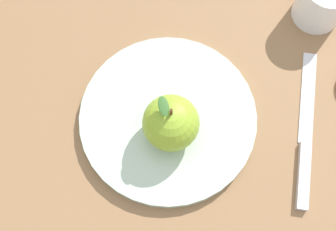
# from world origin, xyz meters

# --- Properties ---
(ground_plane) EXTENTS (2.40, 2.40, 0.00)m
(ground_plane) POSITION_xyz_m (0.00, 0.00, 0.00)
(ground_plane) COLOR olive
(dinner_plate) EXTENTS (0.23, 0.23, 0.02)m
(dinner_plate) POSITION_xyz_m (0.04, 0.02, 0.01)
(dinner_plate) COLOR #B2C6B2
(dinner_plate) RESTS_ON ground_plane
(apple) EXTENTS (0.07, 0.07, 0.08)m
(apple) POSITION_xyz_m (0.03, 0.04, 0.05)
(apple) COLOR #8CB22D
(apple) RESTS_ON dinner_plate
(knife) EXTENTS (0.10, 0.20, 0.01)m
(knife) POSITION_xyz_m (-0.12, -0.05, 0.00)
(knife) COLOR silver
(knife) RESTS_ON ground_plane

